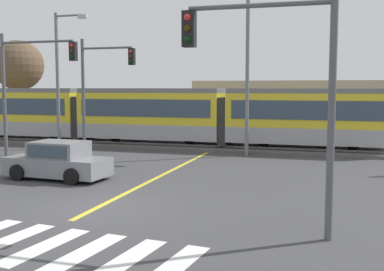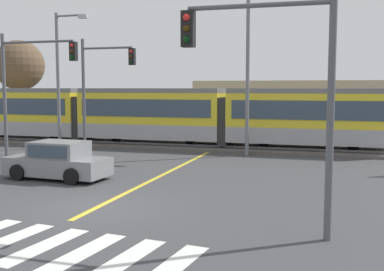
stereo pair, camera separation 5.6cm
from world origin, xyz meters
TOP-DOWN VIEW (x-y plane):
  - ground_plane at (0.00, 0.00)m, footprint 200.00×200.00m
  - track_bed at (0.00, 15.02)m, footprint 120.00×4.00m
  - rail_near at (0.00, 14.30)m, footprint 120.00×0.08m
  - rail_far at (0.00, 15.74)m, footprint 120.00×0.08m
  - light_rail_tram at (-4.15, 15.02)m, footprint 28.00×2.64m
  - crosswalk_stripe_3 at (-0.55, -3.48)m, footprint 0.87×2.84m
  - crosswalk_stripe_4 at (0.55, -3.60)m, footprint 0.87×2.84m
  - crosswalk_stripe_5 at (1.64, -3.72)m, footprint 0.87×2.84m
  - crosswalk_stripe_6 at (2.73, -3.84)m, footprint 0.87×2.84m
  - crosswalk_stripe_7 at (3.83, -3.96)m, footprint 0.87×2.84m
  - lane_centre_line at (0.00, 5.74)m, footprint 0.20×14.56m
  - sedan_crossing at (-3.74, 3.75)m, footprint 4.30×2.11m
  - traffic_light_mid_left at (-7.77, 7.59)m, footprint 4.25×0.38m
  - traffic_light_near_right at (5.59, -1.22)m, footprint 3.75×0.38m
  - traffic_light_far_left at (-5.76, 11.30)m, footprint 3.25×0.38m
  - street_lamp_west at (-8.94, 12.46)m, footprint 2.17×0.28m
  - street_lamp_centre at (2.55, 12.50)m, footprint 2.50×0.28m
  - bare_tree_far_west at (-17.05, 19.47)m, footprint 3.91×3.91m
  - building_backdrop_far at (5.49, 24.10)m, footprint 17.66×6.00m

SIDE VIEW (x-z plane):
  - ground_plane at x=0.00m, z-range 0.00..0.00m
  - lane_centre_line at x=0.00m, z-range 0.00..0.01m
  - crosswalk_stripe_3 at x=-0.55m, z-range 0.00..0.01m
  - crosswalk_stripe_4 at x=0.55m, z-range 0.00..0.01m
  - crosswalk_stripe_5 at x=1.64m, z-range 0.00..0.01m
  - crosswalk_stripe_6 at x=2.73m, z-range 0.00..0.01m
  - crosswalk_stripe_7 at x=3.83m, z-range 0.00..0.01m
  - track_bed at x=0.00m, z-range 0.00..0.18m
  - rail_near at x=0.00m, z-range 0.18..0.28m
  - rail_far at x=0.00m, z-range 0.18..0.28m
  - sedan_crossing at x=-3.74m, z-range -0.06..1.46m
  - light_rail_tram at x=-4.15m, z-range 0.33..3.76m
  - building_backdrop_far at x=5.49m, z-range 0.00..4.14m
  - traffic_light_near_right at x=5.59m, z-range 0.93..7.13m
  - traffic_light_far_left at x=-5.76m, z-range 0.93..7.29m
  - traffic_light_mid_left at x=-7.77m, z-range 1.03..7.37m
  - street_lamp_west at x=-8.94m, z-range 0.57..8.63m
  - bare_tree_far_west at x=-17.05m, z-range 1.69..9.04m
  - street_lamp_centre at x=2.55m, z-range 0.63..10.12m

